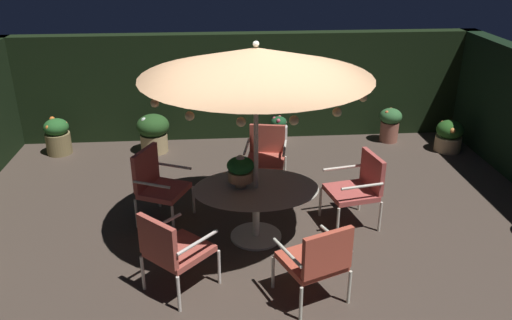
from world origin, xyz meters
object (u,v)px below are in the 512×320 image
Objects in this scene: patio_chair_north at (266,154)px; centerpiece_planter at (241,169)px; potted_plant_front_corner at (449,136)px; potted_plant_left_near at (279,129)px; potted_plant_back_right at (58,136)px; patio_chair_northeast at (157,181)px; patio_dining_table at (256,199)px; patio_umbrella at (256,63)px; patio_chair_south at (359,185)px; patio_chair_east at (172,248)px; patio_chair_southeast at (317,259)px; potted_plant_left_far at (153,132)px; potted_plant_back_center at (390,123)px.

centerpiece_planter is at bearing -108.50° from patio_chair_north.
potted_plant_front_corner is 1.21× the size of potted_plant_left_near.
potted_plant_back_right is (-6.91, 0.42, 0.04)m from potted_plant_front_corner.
potted_plant_front_corner is (4.93, 2.03, -0.28)m from patio_chair_northeast.
patio_umbrella is (0.00, -0.00, 1.71)m from patio_dining_table.
patio_chair_south is (1.37, 0.27, 0.01)m from patio_dining_table.
patio_chair_northeast reaches higher than potted_plant_left_near.
patio_chair_east is 4.64m from potted_plant_back_right.
centerpiece_planter is 1.57m from patio_chair_southeast.
centerpiece_planter reaches higher than patio_chair_north.
patio_chair_southeast is 1.78m from patio_chair_south.
patio_chair_south is 1.41× the size of potted_plant_left_far.
patio_chair_northeast is 1.58× the size of potted_plant_back_center.
patio_chair_north and patio_chair_east have the same top height.
potted_plant_left_near is at bearing 54.67° from patio_chair_northeast.
centerpiece_planter reaches higher than potted_plant_front_corner.
potted_plant_back_center is (3.71, 4.15, -0.20)m from patio_chair_east.
centerpiece_planter is 4.31m from potted_plant_back_center.
potted_plant_front_corner is (2.28, 2.33, -0.27)m from patio_chair_south.
patio_chair_northeast is at bearing -152.61° from patio_chair_north.
patio_umbrella is 4.10× the size of potted_plant_back_right.
patio_chair_east reaches higher than potted_plant_front_corner.
potted_plant_left_far is (-2.11, 4.27, -0.16)m from patio_chair_southeast.
patio_chair_southeast is 1.46× the size of potted_plant_back_right.
centerpiece_planter is at bearing -64.57° from potted_plant_left_far.
centerpiece_planter is at bearing -133.39° from potted_plant_back_center.
patio_chair_east is 2.07× the size of potted_plant_left_near.
patio_chair_southeast is at bearing -116.60° from potted_plant_back_center.
patio_chair_northeast is at bearing -82.75° from potted_plant_left_far.
patio_chair_southeast is (1.80, -1.87, -0.03)m from patio_chair_northeast.
patio_umbrella is at bearing -11.19° from centerpiece_planter.
patio_umbrella is 2.82× the size of patio_chair_southeast.
potted_plant_back_right is at bearing 176.52° from potted_plant_front_corner.
patio_dining_table is 2.27× the size of potted_plant_left_far.
patio_chair_south reaches higher than potted_plant_back_right.
patio_chair_north is 1.71× the size of potted_plant_front_corner.
patio_dining_table is 4.17m from potted_plant_back_center.
patio_chair_southeast is 0.97× the size of patio_chair_south.
patio_chair_southeast reaches higher than potted_plant_left_near.
potted_plant_left_far reaches higher than potted_plant_back_center.
patio_chair_south is at bearing -44.64° from patio_chair_north.
potted_plant_back_center is (2.93, 3.10, -0.60)m from centerpiece_planter.
patio_dining_table is at bearing -61.97° from potted_plant_left_far.
patio_chair_south is (1.56, 0.23, -0.39)m from centerpiece_planter.
potted_plant_front_corner is at bearing 45.64° from patio_chair_south.
patio_dining_table is at bearing -100.73° from patio_chair_north.
potted_plant_left_near is (-0.68, 3.08, -0.33)m from patio_chair_south.
patio_dining_table is 2.77× the size of potted_plant_front_corner.
potted_plant_back_center is (2.75, 3.14, -1.91)m from patio_umbrella.
patio_umbrella is 2.21m from patio_chair_east.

